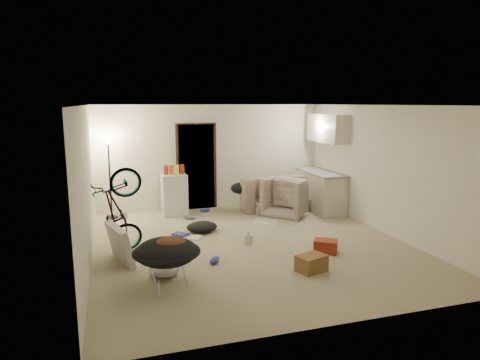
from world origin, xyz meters
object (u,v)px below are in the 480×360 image
object	(u,v)px
armchair	(290,200)
saucer_chair	(167,258)
mini_fridge	(174,194)
floor_lamp	(109,160)
tv_box	(120,243)
sofa	(279,196)
kitchen_counter	(321,191)
drink_case_a	(311,263)
drink_case_b	(326,246)
juicer	(249,239)
bicycle	(119,231)

from	to	relation	value
armchair	saucer_chair	bearing A→B (deg)	92.65
mini_fridge	saucer_chair	world-z (taller)	mini_fridge
floor_lamp	tv_box	bearing A→B (deg)	-87.96
sofa	mini_fridge	bearing A→B (deg)	-4.49
kitchen_counter	armchair	world-z (taller)	kitchen_counter
sofa	mini_fridge	distance (m)	2.56
floor_lamp	tv_box	xyz separation A→B (m)	(0.10, -2.81, -1.00)
floor_lamp	sofa	distance (m)	4.08
drink_case_a	drink_case_b	distance (m)	0.90
tv_box	mini_fridge	bearing A→B (deg)	48.87
drink_case_a	juicer	world-z (taller)	juicer
kitchen_counter	bicycle	xyz separation A→B (m)	(-4.73, -1.78, -0.04)
armchair	drink_case_a	distance (m)	3.51
floor_lamp	sofa	world-z (taller)	floor_lamp
kitchen_counter	drink_case_b	bearing A→B (deg)	-115.82
mini_fridge	drink_case_b	bearing A→B (deg)	-57.83
saucer_chair	mini_fridge	bearing A→B (deg)	80.00
bicycle	tv_box	size ratio (longest dim) A/B	1.66
mini_fridge	floor_lamp	bearing A→B (deg)	175.73
juicer	kitchen_counter	bearing A→B (deg)	38.41
drink_case_b	juicer	size ratio (longest dim) A/B	1.53
bicycle	saucer_chair	distance (m)	1.64
armchair	juicer	xyz separation A→B (m)	(-1.63, -1.85, -0.21)
tv_box	drink_case_a	size ratio (longest dim) A/B	2.11
tv_box	floor_lamp	bearing A→B (deg)	76.41
kitchen_counter	juicer	xyz separation A→B (m)	(-2.47, -1.96, -0.34)
floor_lamp	mini_fridge	bearing A→B (deg)	-4.11
armchair	tv_box	distance (m)	4.40
armchair	mini_fridge	xyz separation A→B (m)	(-2.60, 0.66, 0.15)
sofa	juicer	size ratio (longest dim) A/B	8.17
armchair	drink_case_b	bearing A→B (deg)	127.68
kitchen_counter	armchair	xyz separation A→B (m)	(-0.83, -0.11, -0.13)
mini_fridge	armchair	bearing A→B (deg)	-14.32
sofa	juicer	bearing A→B (deg)	54.38
floor_lamp	armchair	xyz separation A→B (m)	(4.00, -0.76, -0.99)
mini_fridge	kitchen_counter	bearing A→B (deg)	-9.25
armchair	drink_case_b	xyz separation A→B (m)	(-0.50, -2.66, -0.20)
kitchen_counter	mini_fridge	xyz separation A→B (m)	(-3.44, 0.55, 0.03)
floor_lamp	drink_case_b	bearing A→B (deg)	-44.39
sofa	mini_fridge	world-z (taller)	mini_fridge
armchair	tv_box	size ratio (longest dim) A/B	1.05
mini_fridge	saucer_chair	bearing A→B (deg)	-100.17
saucer_chair	drink_case_a	distance (m)	2.20
tv_box	saucer_chair	bearing A→B (deg)	-77.49
kitchen_counter	sofa	world-z (taller)	kitchen_counter
kitchen_counter	drink_case_a	world-z (taller)	kitchen_counter
tv_box	juicer	bearing A→B (deg)	-10.53
mini_fridge	drink_case_a	xyz separation A→B (m)	(1.50, -3.99, -0.35)
juicer	tv_box	bearing A→B (deg)	-174.90
tv_box	drink_case_b	distance (m)	3.45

